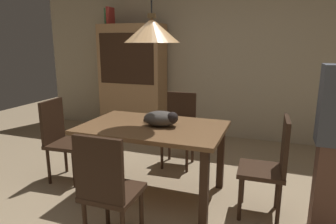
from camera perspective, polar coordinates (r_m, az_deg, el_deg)
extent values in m
plane|color=tan|center=(2.89, -2.91, -19.27)|extent=(10.00, 10.00, 0.00)
cube|color=beige|center=(4.98, 9.04, 11.91)|extent=(6.40, 0.10, 2.90)
cube|color=brown|center=(2.95, -2.91, -2.98)|extent=(1.40, 0.90, 0.04)
cube|color=#382316|center=(3.05, -16.76, -10.46)|extent=(0.07, 0.07, 0.71)
cube|color=#382316|center=(2.56, 6.96, -14.70)|extent=(0.07, 0.07, 0.71)
cube|color=#382316|center=(3.66, -9.48, -6.06)|extent=(0.07, 0.07, 0.71)
cube|color=#382316|center=(3.26, 10.12, -8.51)|extent=(0.07, 0.07, 0.71)
cube|color=#382316|center=(3.75, 1.90, -4.18)|extent=(0.42, 0.42, 0.04)
cube|color=#322014|center=(3.85, 2.63, 0.29)|extent=(0.38, 0.06, 0.48)
cylinder|color=#382316|center=(3.72, -1.18, -7.97)|extent=(0.04, 0.04, 0.41)
cylinder|color=#382316|center=(3.64, 3.66, -8.49)|extent=(0.04, 0.04, 0.41)
cylinder|color=#382316|center=(4.01, 0.25, -6.39)|extent=(0.04, 0.04, 0.41)
cylinder|color=#382316|center=(3.93, 4.75, -6.83)|extent=(0.04, 0.04, 0.41)
cube|color=#382316|center=(2.39, -10.52, -14.94)|extent=(0.40, 0.40, 0.04)
cube|color=#322014|center=(2.14, -13.23, -10.84)|extent=(0.38, 0.04, 0.48)
cylinder|color=#382316|center=(2.56, -5.16, -18.51)|extent=(0.04, 0.04, 0.41)
cylinder|color=#382316|center=(2.70, -11.65, -17.03)|extent=(0.04, 0.04, 0.41)
cube|color=#382316|center=(3.56, -18.71, -5.85)|extent=(0.43, 0.43, 0.04)
cube|color=#322014|center=(3.59, -21.40, -1.58)|extent=(0.07, 0.38, 0.48)
cylinder|color=#382316|center=(3.43, -17.67, -10.53)|extent=(0.04, 0.04, 0.41)
cylinder|color=#382316|center=(3.68, -14.96, -8.69)|extent=(0.04, 0.04, 0.41)
cylinder|color=#382316|center=(3.61, -22.01, -9.70)|extent=(0.04, 0.04, 0.41)
cylinder|color=#382316|center=(3.85, -19.13, -8.03)|extent=(0.04, 0.04, 0.41)
cube|color=#382316|center=(2.84, 17.50, -10.71)|extent=(0.41, 0.41, 0.04)
cube|color=#322014|center=(2.75, 21.63, -5.98)|extent=(0.05, 0.38, 0.48)
cylinder|color=#382316|center=(3.08, 14.20, -13.15)|extent=(0.04, 0.04, 0.41)
cylinder|color=#382316|center=(2.79, 13.70, -16.00)|extent=(0.04, 0.04, 0.41)
cylinder|color=#382316|center=(3.08, 20.30, -13.57)|extent=(0.04, 0.04, 0.41)
cylinder|color=#382316|center=(2.80, 20.52, -16.45)|extent=(0.04, 0.04, 0.41)
ellipsoid|color=#4C4742|center=(2.90, -1.39, -1.27)|extent=(0.38, 0.28, 0.15)
sphere|color=black|center=(2.83, 0.86, -1.09)|extent=(0.11, 0.11, 0.11)
cylinder|color=black|center=(3.01, -3.08, -1.73)|extent=(0.18, 0.04, 0.04)
cone|color=#E0A86B|center=(2.83, -3.14, 15.41)|extent=(0.52, 0.52, 0.22)
cylinder|color=#513D23|center=(2.84, -3.17, 18.03)|extent=(0.08, 0.08, 0.04)
cube|color=tan|center=(5.14, -6.78, 6.15)|extent=(1.10, 0.44, 1.85)
cube|color=#382316|center=(4.91, -8.09, 10.11)|extent=(0.97, 0.01, 0.81)
cube|color=#382316|center=(5.33, -6.52, -3.35)|extent=(1.12, 0.45, 0.08)
cube|color=#427A4C|center=(5.33, -11.50, 17.59)|extent=(0.03, 0.20, 0.26)
cube|color=#B73833|center=(5.31, -11.03, 17.74)|extent=(0.04, 0.22, 0.28)
cube|color=brown|center=(2.80, 29.30, -13.10)|extent=(0.30, 0.20, 0.78)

